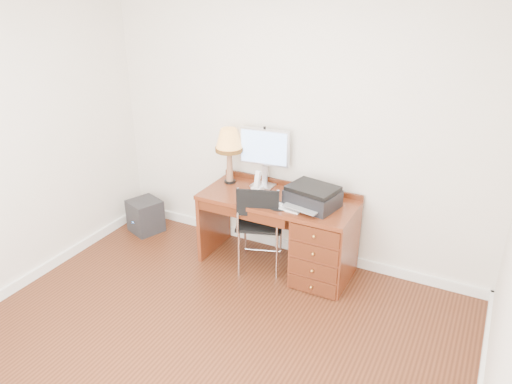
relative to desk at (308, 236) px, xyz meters
The scene contains 12 objects.
ground 1.50m from the desk, 102.93° to the right, with size 4.00×4.00×0.00m, color #3B1B0D.
room_shell 0.91m from the desk, 112.63° to the right, with size 4.00×4.00×4.00m.
desk is the anchor object (origin of this frame).
monitor 0.94m from the desk, 159.62° to the left, with size 0.51×0.19×0.59m.
keyboard 0.44m from the desk, 138.62° to the right, with size 0.38×0.11×0.01m, color white.
mouse_pad 0.45m from the desk, 142.65° to the right, with size 0.21×0.21×0.04m.
printer 0.44m from the desk, 38.59° to the right, with size 0.51×0.43×0.20m.
leg_lamp 1.20m from the desk, behind, with size 0.28×0.28×0.57m.
phone 0.70m from the desk, behind, with size 0.11×0.11×0.20m.
pen_cup 0.44m from the desk, 80.15° to the left, with size 0.08×0.08×0.10m, color black.
chair 0.52m from the desk, 160.87° to the right, with size 0.55×0.56×0.93m.
equipment_box 1.98m from the desk, behind, with size 0.32×0.32×0.37m, color black.
Camera 1 is at (1.78, -2.56, 2.76)m, focal length 35.00 mm.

